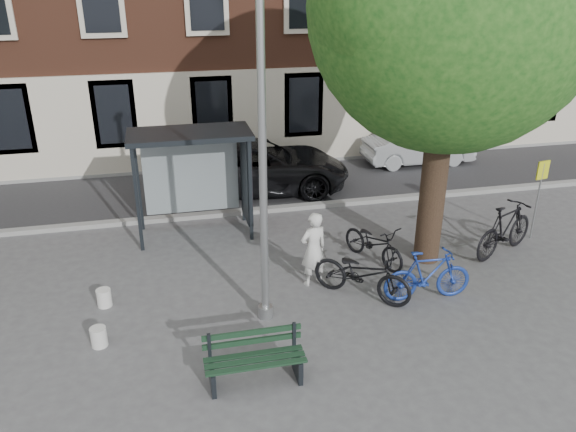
# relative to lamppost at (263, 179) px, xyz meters

# --- Properties ---
(ground) EXTENTS (90.00, 90.00, 0.00)m
(ground) POSITION_rel_lamppost_xyz_m (0.00, 0.00, -2.78)
(ground) COLOR #4C4C4F
(ground) RESTS_ON ground
(road) EXTENTS (40.00, 4.00, 0.01)m
(road) POSITION_rel_lamppost_xyz_m (0.00, 7.00, -2.78)
(road) COLOR #28282B
(road) RESTS_ON ground
(curb_near) EXTENTS (40.00, 0.25, 0.12)m
(curb_near) POSITION_rel_lamppost_xyz_m (0.00, 5.00, -2.72)
(curb_near) COLOR gray
(curb_near) RESTS_ON ground
(curb_far) EXTENTS (40.00, 0.25, 0.12)m
(curb_far) POSITION_rel_lamppost_xyz_m (0.00, 9.00, -2.72)
(curb_far) COLOR gray
(curb_far) RESTS_ON ground
(lamppost) EXTENTS (0.28, 0.35, 6.11)m
(lamppost) POSITION_rel_lamppost_xyz_m (0.00, 0.00, 0.00)
(lamppost) COLOR #9EA0A3
(lamppost) RESTS_ON ground
(bus_shelter) EXTENTS (2.85, 1.45, 2.62)m
(bus_shelter) POSITION_rel_lamppost_xyz_m (-0.61, 4.11, -0.87)
(bus_shelter) COLOR #1E2328
(bus_shelter) RESTS_ON ground
(painter) EXTENTS (0.67, 0.53, 1.62)m
(painter) POSITION_rel_lamppost_xyz_m (1.20, 1.00, -1.98)
(painter) COLOR silver
(painter) RESTS_ON ground
(bench) EXTENTS (1.59, 0.53, 0.82)m
(bench) POSITION_rel_lamppost_xyz_m (-0.50, -1.73, -2.41)
(bench) COLOR #1E2328
(bench) RESTS_ON ground
(bike_a) EXTENTS (2.01, 1.90, 1.08)m
(bike_a) POSITION_rel_lamppost_xyz_m (2.00, 0.26, -2.24)
(bike_a) COLOR black
(bike_a) RESTS_ON ground
(bike_b) EXTENTS (1.81, 0.61, 1.07)m
(bike_b) POSITION_rel_lamppost_xyz_m (3.24, -0.08, -2.25)
(bike_b) COLOR navy
(bike_b) RESTS_ON ground
(bike_c) EXTENTS (1.29, 1.88, 0.94)m
(bike_c) POSITION_rel_lamppost_xyz_m (2.77, 1.64, -2.32)
(bike_c) COLOR black
(bike_c) RESTS_ON ground
(bike_d) EXTENTS (2.12, 1.40, 1.24)m
(bike_d) POSITION_rel_lamppost_xyz_m (5.84, 1.35, -2.16)
(bike_d) COLOR black
(bike_d) RESTS_ON ground
(car_dark) EXTENTS (5.68, 3.04, 1.52)m
(car_dark) POSITION_rel_lamppost_xyz_m (1.01, 6.72, -2.03)
(car_dark) COLOR black
(car_dark) RESTS_ON ground
(car_silver) EXTENTS (3.72, 1.31, 1.22)m
(car_silver) POSITION_rel_lamppost_xyz_m (6.78, 7.99, -2.17)
(car_silver) COLOR #A8ACB0
(car_silver) RESTS_ON ground
(bucket_a) EXTENTS (0.29, 0.29, 0.36)m
(bucket_a) POSITION_rel_lamppost_xyz_m (-3.00, 1.08, -2.60)
(bucket_a) COLOR silver
(bucket_a) RESTS_ON ground
(bucket_c) EXTENTS (0.28, 0.28, 0.36)m
(bucket_c) POSITION_rel_lamppost_xyz_m (-3.00, -0.23, -2.60)
(bucket_c) COLOR silver
(bucket_c) RESTS_ON ground
(notice_sign) EXTENTS (0.34, 0.09, 1.98)m
(notice_sign) POSITION_rel_lamppost_xyz_m (7.00, 1.94, -1.33)
(notice_sign) COLOR #9EA0A3
(notice_sign) RESTS_ON ground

